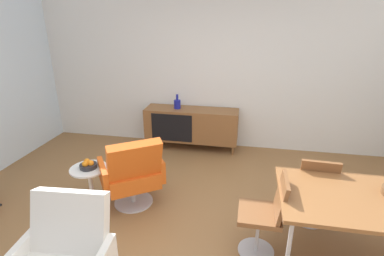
{
  "coord_description": "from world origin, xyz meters",
  "views": [
    {
      "loc": [
        0.48,
        -2.45,
        2.22
      ],
      "look_at": [
        -0.12,
        0.69,
        1.0
      ],
      "focal_mm": 27.68,
      "sensor_mm": 36.0,
      "label": 1
    }
  ],
  "objects_px": {
    "sideboard": "(191,125)",
    "fruit_bowl": "(88,165)",
    "side_table_round": "(91,182)",
    "lounge_chair_red": "(132,172)",
    "vase_cobalt": "(177,104)",
    "dining_chair_back_left": "(314,187)",
    "dining_table": "(374,203)",
    "dining_chair_near_window": "(266,213)"
  },
  "relations": [
    {
      "from": "lounge_chair_red",
      "to": "dining_table",
      "type": "bearing_deg",
      "value": -11.64
    },
    {
      "from": "vase_cobalt",
      "to": "dining_chair_back_left",
      "type": "distance_m",
      "value": 2.66
    },
    {
      "from": "lounge_chair_red",
      "to": "dining_chair_near_window",
      "type": "bearing_deg",
      "value": -18.03
    },
    {
      "from": "dining_chair_back_left",
      "to": "side_table_round",
      "type": "relative_size",
      "value": 1.65
    },
    {
      "from": "dining_chair_back_left",
      "to": "fruit_bowl",
      "type": "distance_m",
      "value": 2.59
    },
    {
      "from": "side_table_round",
      "to": "fruit_bowl",
      "type": "distance_m",
      "value": 0.24
    },
    {
      "from": "side_table_round",
      "to": "fruit_bowl",
      "type": "relative_size",
      "value": 2.6
    },
    {
      "from": "sideboard",
      "to": "dining_chair_near_window",
      "type": "height_order",
      "value": "dining_chair_near_window"
    },
    {
      "from": "dining_chair_near_window",
      "to": "lounge_chair_red",
      "type": "relative_size",
      "value": 0.9
    },
    {
      "from": "lounge_chair_red",
      "to": "sideboard",
      "type": "bearing_deg",
      "value": 78.74
    },
    {
      "from": "sideboard",
      "to": "side_table_round",
      "type": "distance_m",
      "value": 2.11
    },
    {
      "from": "sideboard",
      "to": "dining_chair_back_left",
      "type": "distance_m",
      "value": 2.46
    },
    {
      "from": "dining_table",
      "to": "side_table_round",
      "type": "height_order",
      "value": "dining_table"
    },
    {
      "from": "vase_cobalt",
      "to": "lounge_chair_red",
      "type": "xyz_separation_m",
      "value": [
        -0.12,
        -1.83,
        -0.34
      ]
    },
    {
      "from": "dining_chair_near_window",
      "to": "vase_cobalt",
      "type": "bearing_deg",
      "value": 121.39
    },
    {
      "from": "dining_table",
      "to": "side_table_round",
      "type": "distance_m",
      "value": 2.99
    },
    {
      "from": "vase_cobalt",
      "to": "dining_chair_near_window",
      "type": "distance_m",
      "value": 2.75
    },
    {
      "from": "sideboard",
      "to": "dining_table",
      "type": "bearing_deg",
      "value": -48.43
    },
    {
      "from": "dining_chair_near_window",
      "to": "lounge_chair_red",
      "type": "height_order",
      "value": "lounge_chair_red"
    },
    {
      "from": "vase_cobalt",
      "to": "sideboard",
      "type": "bearing_deg",
      "value": -0.44
    },
    {
      "from": "dining_chair_back_left",
      "to": "fruit_bowl",
      "type": "height_order",
      "value": "dining_chair_back_left"
    },
    {
      "from": "fruit_bowl",
      "to": "side_table_round",
      "type": "bearing_deg",
      "value": 83.54
    },
    {
      "from": "sideboard",
      "to": "lounge_chair_red",
      "type": "height_order",
      "value": "lounge_chair_red"
    },
    {
      "from": "sideboard",
      "to": "vase_cobalt",
      "type": "relative_size",
      "value": 6.49
    },
    {
      "from": "dining_chair_back_left",
      "to": "fruit_bowl",
      "type": "bearing_deg",
      "value": -176.68
    },
    {
      "from": "lounge_chair_red",
      "to": "vase_cobalt",
      "type": "bearing_deg",
      "value": 86.35
    },
    {
      "from": "vase_cobalt",
      "to": "lounge_chair_red",
      "type": "height_order",
      "value": "vase_cobalt"
    },
    {
      "from": "dining_chair_near_window",
      "to": "fruit_bowl",
      "type": "bearing_deg",
      "value": 168.71
    },
    {
      "from": "fruit_bowl",
      "to": "lounge_chair_red",
      "type": "bearing_deg",
      "value": 10.03
    },
    {
      "from": "vase_cobalt",
      "to": "side_table_round",
      "type": "xyz_separation_m",
      "value": [
        -0.63,
        -1.92,
        -0.48
      ]
    },
    {
      "from": "dining_chair_near_window",
      "to": "dining_chair_back_left",
      "type": "bearing_deg",
      "value": 46.24
    },
    {
      "from": "lounge_chair_red",
      "to": "fruit_bowl",
      "type": "distance_m",
      "value": 0.53
    },
    {
      "from": "side_table_round",
      "to": "dining_chair_near_window",
      "type": "bearing_deg",
      "value": -11.33
    },
    {
      "from": "sideboard",
      "to": "dining_chair_back_left",
      "type": "xyz_separation_m",
      "value": [
        1.71,
        -1.77,
        0.03
      ]
    },
    {
      "from": "dining_chair_back_left",
      "to": "dining_chair_near_window",
      "type": "distance_m",
      "value": 0.77
    },
    {
      "from": "side_table_round",
      "to": "lounge_chair_red",
      "type": "bearing_deg",
      "value": 9.9
    },
    {
      "from": "sideboard",
      "to": "fruit_bowl",
      "type": "xyz_separation_m",
      "value": [
        -0.88,
        -1.92,
        0.12
      ]
    },
    {
      "from": "dining_chair_back_left",
      "to": "dining_chair_near_window",
      "type": "height_order",
      "value": "same"
    },
    {
      "from": "dining_table",
      "to": "dining_chair_back_left",
      "type": "xyz_separation_m",
      "value": [
        -0.35,
        0.56,
        -0.23
      ]
    },
    {
      "from": "vase_cobalt",
      "to": "side_table_round",
      "type": "height_order",
      "value": "vase_cobalt"
    },
    {
      "from": "side_table_round",
      "to": "dining_chair_back_left",
      "type": "bearing_deg",
      "value": 3.29
    },
    {
      "from": "lounge_chair_red",
      "to": "fruit_bowl",
      "type": "bearing_deg",
      "value": -169.97
    }
  ]
}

